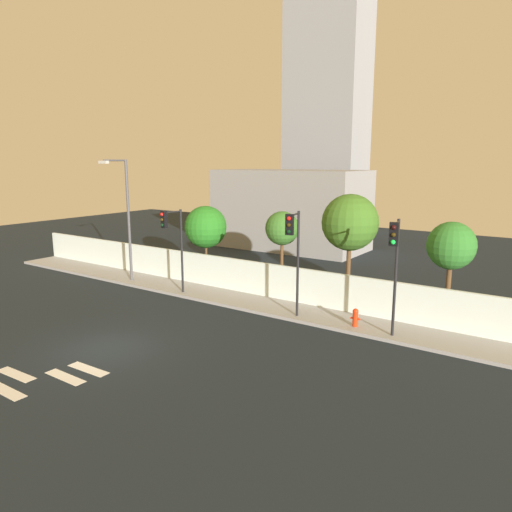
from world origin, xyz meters
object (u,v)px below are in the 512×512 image
object	(u,v)px
traffic_light_center	(294,243)
traffic_light_right	(395,254)
roadside_tree_leftmost	(206,227)
roadside_tree_midleft	(282,229)
street_lamp_curbside	(125,211)
fire_hydrant	(355,317)
roadside_tree_midright	(350,223)
traffic_light_left	(172,233)
roadside_tree_rightmost	(451,246)

from	to	relation	value
traffic_light_center	traffic_light_right	distance (m)	4.52
roadside_tree_leftmost	roadside_tree_midleft	world-z (taller)	roadside_tree_leftmost
street_lamp_curbside	fire_hydrant	xyz separation A→B (m)	(14.54, 0.19, -3.79)
roadside_tree_leftmost	roadside_tree_midright	xyz separation A→B (m)	(9.38, 0.00, 0.94)
roadside_tree_leftmost	traffic_light_left	bearing A→B (deg)	-76.83
traffic_light_left	traffic_light_right	xyz separation A→B (m)	(12.07, -0.04, 0.20)
street_lamp_curbside	roadside_tree_leftmost	bearing A→B (deg)	43.02
street_lamp_curbside	roadside_tree_midright	bearing A→B (deg)	14.03
roadside_tree_leftmost	roadside_tree_rightmost	world-z (taller)	roadside_tree_rightmost
roadside_tree_midleft	roadside_tree_leftmost	bearing A→B (deg)	180.00
roadside_tree_leftmost	roadside_tree_rightmost	distance (m)	14.21
traffic_light_left	traffic_light_right	distance (m)	12.07
roadside_tree_midleft	roadside_tree_rightmost	world-z (taller)	roadside_tree_rightmost
traffic_light_left	traffic_light_right	size ratio (longest dim) A/B	0.94
roadside_tree_midleft	roadside_tree_midright	distance (m)	3.98
fire_hydrant	roadside_tree_midleft	bearing A→B (deg)	151.95
traffic_light_left	roadside_tree_midright	distance (m)	9.33
fire_hydrant	roadside_tree_midright	size ratio (longest dim) A/B	0.14
traffic_light_right	roadside_tree_midright	world-z (taller)	roadside_tree_midright
traffic_light_left	roadside_tree_midleft	distance (m)	5.92
traffic_light_left	fire_hydrant	xyz separation A→B (m)	(10.23, 0.75, -2.92)
roadside_tree_midleft	traffic_light_left	bearing A→B (deg)	-140.51
traffic_light_left	roadside_tree_midright	xyz separation A→B (m)	(8.50, 3.76, 0.79)
fire_hydrant	roadside_tree_midright	world-z (taller)	roadside_tree_midright
traffic_light_right	roadside_tree_leftmost	xyz separation A→B (m)	(-12.95, 3.80, -0.36)
traffic_light_center	street_lamp_curbside	xyz separation A→B (m)	(-11.87, 0.69, 0.63)
fire_hydrant	roadside_tree_leftmost	xyz separation A→B (m)	(-11.11, 3.02, 2.76)
roadside_tree_rightmost	traffic_light_left	bearing A→B (deg)	-164.23
traffic_light_left	traffic_light_center	bearing A→B (deg)	-0.95
street_lamp_curbside	roadside_tree_leftmost	size ratio (longest dim) A/B	1.56
traffic_light_right	roadside_tree_rightmost	world-z (taller)	traffic_light_right
roadside_tree_midleft	traffic_light_right	bearing A→B (deg)	-26.88
traffic_light_left	fire_hydrant	size ratio (longest dim) A/B	5.68
street_lamp_curbside	roadside_tree_rightmost	xyz separation A→B (m)	(17.64, 3.20, -0.78)
traffic_light_left	roadside_tree_rightmost	xyz separation A→B (m)	(13.33, 3.76, 0.09)
fire_hydrant	roadside_tree_midright	xyz separation A→B (m)	(-1.73, 3.02, 3.70)
fire_hydrant	roadside_tree_leftmost	size ratio (longest dim) A/B	0.17
traffic_light_right	roadside_tree_midright	bearing A→B (deg)	133.18
traffic_light_left	roadside_tree_leftmost	distance (m)	3.87
fire_hydrant	roadside_tree_leftmost	world-z (taller)	roadside_tree_leftmost
traffic_light_left	roadside_tree_leftmost	xyz separation A→B (m)	(-0.88, 3.76, -0.16)
traffic_light_center	street_lamp_curbside	bearing A→B (deg)	176.68
traffic_light_right	traffic_light_left	bearing A→B (deg)	179.82
street_lamp_curbside	roadside_tree_rightmost	distance (m)	17.94
roadside_tree_leftmost	roadside_tree_rightmost	bearing A→B (deg)	-0.00
fire_hydrant	roadside_tree_leftmost	bearing A→B (deg)	164.81
street_lamp_curbside	traffic_light_right	bearing A→B (deg)	-2.10
fire_hydrant	roadside_tree_rightmost	size ratio (longest dim) A/B	0.17
traffic_light_center	street_lamp_curbside	distance (m)	11.90
roadside_tree_leftmost	roadside_tree_midright	world-z (taller)	roadside_tree_midright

